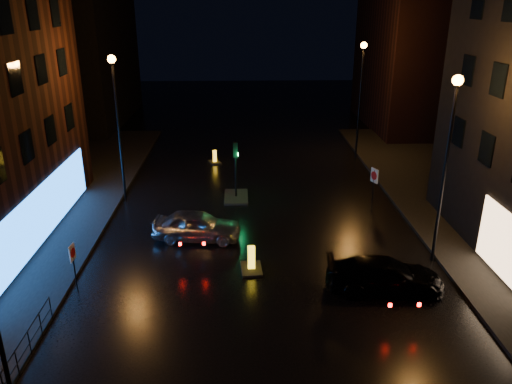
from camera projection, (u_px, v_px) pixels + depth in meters
The scene contains 14 objects.
ground at pixel (269, 350), 17.00m from camera, with size 120.00×120.00×0.00m, color black.
building_far_left at pixel (78, 47), 46.59m from camera, with size 8.00×16.00×14.00m, color black.
building_far_right at pixel (415, 60), 45.09m from camera, with size 8.00×14.00×12.00m, color black.
street_lamp_lfar at pixel (116, 107), 27.79m from camera, with size 0.44×0.44×8.37m.
street_lamp_rnear at pixel (449, 143), 20.81m from camera, with size 0.44×0.44×8.37m.
street_lamp_rfar at pixel (361, 83), 35.72m from camera, with size 0.44×0.44×8.37m.
traffic_signal at pixel (236, 190), 29.82m from camera, with size 1.40×2.40×3.45m.
guard_railing at pixel (16, 357), 15.56m from camera, with size 0.05×6.04×1.00m.
silver_hatchback at pixel (197, 225), 24.60m from camera, with size 1.74×4.31×1.47m, color #ACAFB4.
dark_sedan at pixel (385, 275), 20.25m from camera, with size 1.92×4.73×1.37m, color black.
bollard_near at pixel (251, 265), 21.92m from camera, with size 0.98×1.39×1.17m.
bollard_far at pixel (215, 160), 36.32m from camera, with size 1.06×1.27×0.94m.
road_sign_left at pixel (73, 257), 19.92m from camera, with size 0.10×0.51×2.09m.
road_sign_right at pixel (374, 179), 27.66m from camera, with size 0.29×0.56×2.45m.
Camera 1 is at (-0.91, -13.87, 11.19)m, focal length 35.00 mm.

